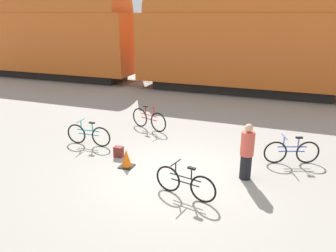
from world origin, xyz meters
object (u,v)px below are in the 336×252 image
freight_train (242,37)px  bicycle_blue (292,152)px  bicycle_teal (89,135)px  traffic_cone (126,159)px  backpack (119,152)px  person_in_red (247,152)px  bicycle_black (185,183)px  bicycle_maroon (149,119)px

freight_train → bicycle_blue: bearing=-71.9°
bicycle_teal → traffic_cone: size_ratio=3.02×
backpack → traffic_cone: 0.80m
person_in_red → bicycle_blue: bearing=41.2°
freight_train → person_in_red: bearing=-80.3°
freight_train → bicycle_teal: size_ratio=22.24×
freight_train → bicycle_black: 12.30m
bicycle_black → traffic_cone: bearing=155.1°
bicycle_black → person_in_red: size_ratio=1.05×
bicycle_teal → backpack: size_ratio=4.89×
freight_train → backpack: (-2.14, -10.46, -2.87)m
person_in_red → backpack: bearing=169.0°
traffic_cone → bicycle_maroon: bearing=102.1°
traffic_cone → person_in_red: bearing=8.4°
bicycle_blue → traffic_cone: bicycle_blue is taller
bicycle_blue → bicycle_black: bicycle_blue is taller
bicycle_teal → bicycle_maroon: bearing=59.8°
person_in_red → backpack: (-3.95, 0.06, -0.61)m
freight_train → bicycle_blue: freight_train is taller
bicycle_blue → traffic_cone: bearing=-156.8°
bicycle_teal → backpack: bearing=-19.8°
bicycle_blue → bicycle_black: bearing=-129.6°
bicycle_blue → traffic_cone: size_ratio=2.90×
bicycle_maroon → person_in_red: person_in_red is taller
bicycle_black → person_in_red: person_in_red is taller
bicycle_teal → person_in_red: 5.42m
freight_train → bicycle_teal: 10.90m
bicycle_teal → traffic_cone: (1.99, -1.07, -0.12)m
freight_train → bicycle_blue: 9.90m
bicycle_teal → person_in_red: (5.38, -0.58, 0.41)m
freight_train → traffic_cone: freight_train is taller
bicycle_black → traffic_cone: size_ratio=3.01×
bicycle_teal → backpack: 1.53m
freight_train → traffic_cone: (-1.58, -11.01, -2.79)m
bicycle_teal → bicycle_maroon: (1.29, 2.22, 0.03)m
bicycle_maroon → traffic_cone: bicycle_maroon is taller
bicycle_blue → bicycle_maroon: bearing=165.7°
freight_train → bicycle_black: size_ratio=22.34×
traffic_cone → bicycle_teal: bearing=151.7°
freight_train → bicycle_blue: size_ratio=23.21×
bicycle_teal → bicycle_maroon: 2.56m
bicycle_black → backpack: (-2.68, 1.54, -0.20)m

